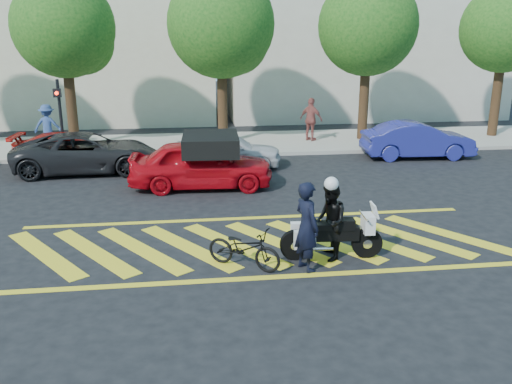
{
  "coord_description": "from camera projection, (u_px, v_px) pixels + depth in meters",
  "views": [
    {
      "loc": [
        -1.65,
        -12.16,
        4.97
      ],
      "look_at": [
        0.05,
        0.9,
        1.05
      ],
      "focal_mm": 38.0,
      "sensor_mm": 36.0,
      "label": 1
    }
  ],
  "objects": [
    {
      "name": "pedestrian_left",
      "position": [
        48.0,
        126.0,
        23.37
      ],
      "size": [
        1.21,
        0.73,
        1.82
      ],
      "primitive_type": "imported",
      "rotation": [
        0.0,
        0.0,
        3.09
      ],
      "color": "#304985",
      "rests_on": "sidewalk"
    },
    {
      "name": "pedestrian_right",
      "position": [
        311.0,
        119.0,
        24.6
      ],
      "size": [
        1.15,
        1.13,
        1.95
      ],
      "primitive_type": "imported",
      "rotation": [
        0.0,
        0.0,
        2.38
      ],
      "color": "#9E4F47",
      "rests_on": "sidewalk"
    },
    {
      "name": "ground",
      "position": [
        259.0,
        244.0,
        13.18
      ],
      "size": [
        90.0,
        90.0,
        0.0
      ],
      "primitive_type": "plane",
      "color": "black",
      "rests_on": "ground"
    },
    {
      "name": "sidewalk",
      "position": [
        223.0,
        144.0,
        24.56
      ],
      "size": [
        60.0,
        5.0,
        0.15
      ],
      "primitive_type": "cube",
      "color": "#9E998E",
      "rests_on": "ground"
    },
    {
      "name": "tree_right",
      "position": [
        370.0,
        29.0,
        24.03
      ],
      "size": [
        4.4,
        4.4,
        7.41
      ],
      "color": "black",
      "rests_on": "ground"
    },
    {
      "name": "building_right",
      "position": [
        360.0,
        22.0,
        32.69
      ],
      "size": [
        16.0,
        8.0,
        11.0
      ],
      "primitive_type": "cube",
      "color": "beige",
      "rests_on": "ground"
    },
    {
      "name": "parked_mid_left",
      "position": [
        87.0,
        153.0,
        19.74
      ],
      "size": [
        5.25,
        2.54,
        1.44
      ],
      "primitive_type": "imported",
      "rotation": [
        0.0,
        0.0,
        1.6
      ],
      "color": "black",
      "rests_on": "ground"
    },
    {
      "name": "tree_far_right",
      "position": [
        506.0,
        32.0,
        24.87
      ],
      "size": [
        4.0,
        4.0,
        7.1
      ],
      "color": "black",
      "rests_on": "ground"
    },
    {
      "name": "tree_center",
      "position": [
        224.0,
        28.0,
        23.21
      ],
      "size": [
        4.6,
        4.6,
        7.56
      ],
      "color": "black",
      "rests_on": "ground"
    },
    {
      "name": "building_left",
      "position": [
        70.0,
        31.0,
        30.72
      ],
      "size": [
        16.0,
        8.0,
        10.0
      ],
      "primitive_type": "cube",
      "color": "beige",
      "rests_on": "ground"
    },
    {
      "name": "bicycle",
      "position": [
        244.0,
        248.0,
        11.74
      ],
      "size": [
        1.78,
        1.45,
        0.91
      ],
      "primitive_type": "imported",
      "rotation": [
        0.0,
        0.0,
        0.99
      ],
      "color": "black",
      "rests_on": "ground"
    },
    {
      "name": "police_motorcycle",
      "position": [
        330.0,
        235.0,
        12.18
      ],
      "size": [
        2.34,
        0.76,
        1.03
      ],
      "rotation": [
        0.0,
        0.0,
        -0.06
      ],
      "color": "black",
      "rests_on": "ground"
    },
    {
      "name": "red_convertible",
      "position": [
        201.0,
        164.0,
        17.71
      ],
      "size": [
        4.74,
        2.09,
        1.59
      ],
      "primitive_type": "imported",
      "rotation": [
        0.0,
        0.0,
        1.52
      ],
      "color": "#B90812",
      "rests_on": "ground"
    },
    {
      "name": "parked_mid_right",
      "position": [
        228.0,
        150.0,
        20.39
      ],
      "size": [
        4.09,
        1.98,
        1.35
      ],
      "primitive_type": "imported",
      "rotation": [
        0.0,
        0.0,
        1.47
      ],
      "color": "silver",
      "rests_on": "ground"
    },
    {
      "name": "signal_pole",
      "position": [
        60.0,
        113.0,
        21.08
      ],
      "size": [
        0.28,
        0.43,
        3.2
      ],
      "color": "black",
      "rests_on": "ground"
    },
    {
      "name": "crosswalk",
      "position": [
        257.0,
        244.0,
        13.17
      ],
      "size": [
        12.33,
        4.0,
        0.01
      ],
      "color": "yellow",
      "rests_on": "ground"
    },
    {
      "name": "tree_left",
      "position": [
        68.0,
        31.0,
        22.43
      ],
      "size": [
        4.2,
        4.2,
        7.26
      ],
      "color": "black",
      "rests_on": "ground"
    },
    {
      "name": "officer_bike",
      "position": [
        307.0,
        226.0,
        11.5
      ],
      "size": [
        0.7,
        0.84,
        1.97
      ],
      "primitive_type": "imported",
      "rotation": [
        0.0,
        0.0,
        1.94
      ],
      "color": "black",
      "rests_on": "ground"
    },
    {
      "name": "parked_right",
      "position": [
        418.0,
        140.0,
        21.96
      ],
      "size": [
        4.51,
        1.76,
        1.46
      ],
      "primitive_type": "imported",
      "rotation": [
        0.0,
        0.0,
        1.52
      ],
      "color": "navy",
      "rests_on": "ground"
    },
    {
      "name": "parked_left",
      "position": [
        69.0,
        149.0,
        20.98
      ],
      "size": [
        4.26,
        1.96,
        1.21
      ],
      "primitive_type": "imported",
      "rotation": [
        0.0,
        0.0,
        1.51
      ],
      "color": "#9D0D09",
      "rests_on": "ground"
    },
    {
      "name": "officer_moto",
      "position": [
        330.0,
        222.0,
        12.09
      ],
      "size": [
        0.72,
        0.9,
        1.77
      ],
      "primitive_type": "imported",
      "rotation": [
        0.0,
        0.0,
        -1.63
      ],
      "color": "black",
      "rests_on": "ground"
    }
  ]
}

